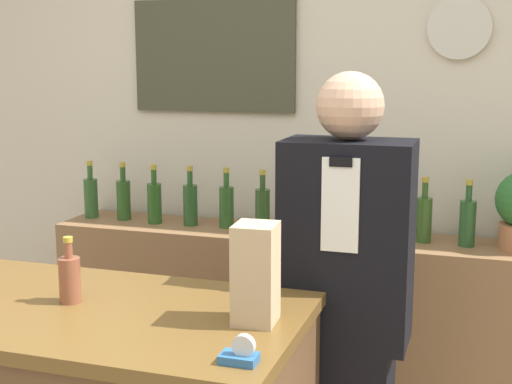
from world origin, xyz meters
TOP-DOWN VIEW (x-y plane):
  - back_wall at (-0.00, 2.00)m, footprint 5.20×0.09m
  - back_shelf at (0.07, 1.75)m, footprint 2.34×0.37m
  - shopkeeper at (0.41, 0.95)m, footprint 0.41×0.26m
  - paper_bag at (0.24, 0.52)m, footprint 0.12×0.13m
  - tape_dispenser at (0.29, 0.25)m, footprint 0.09×0.06m
  - counter_bottle_2 at (-0.34, 0.51)m, footprint 0.06×0.06m
  - shelf_bottle_0 at (-1.02, 1.77)m, footprint 0.07×0.07m
  - shelf_bottle_1 at (-0.84, 1.77)m, footprint 0.07×0.07m
  - shelf_bottle_2 at (-0.66, 1.74)m, footprint 0.07×0.07m
  - shelf_bottle_3 at (-0.48, 1.76)m, footprint 0.07×0.07m
  - shelf_bottle_4 at (-0.31, 1.76)m, footprint 0.07×0.07m
  - shelf_bottle_5 at (-0.13, 1.75)m, footprint 0.07×0.07m
  - shelf_bottle_6 at (0.05, 1.75)m, footprint 0.07×0.07m
  - shelf_bottle_7 at (0.23, 1.74)m, footprint 0.07×0.07m
  - shelf_bottle_8 at (0.41, 1.76)m, footprint 0.07×0.07m
  - shelf_bottle_9 at (0.59, 1.77)m, footprint 0.07×0.07m
  - shelf_bottle_10 at (0.76, 1.75)m, footprint 0.07×0.07m

SIDE VIEW (x-z plane):
  - back_shelf at x=0.07m, z-range 0.00..0.91m
  - shopkeeper at x=0.41m, z-range 0.00..1.64m
  - tape_dispenser at x=0.29m, z-range 0.94..1.02m
  - shelf_bottle_0 at x=-1.02m, z-range 0.87..1.15m
  - shelf_bottle_1 at x=-0.84m, z-range 0.87..1.15m
  - shelf_bottle_2 at x=-0.66m, z-range 0.87..1.15m
  - shelf_bottle_3 at x=-0.48m, z-range 0.87..1.15m
  - shelf_bottle_4 at x=-0.31m, z-range 0.87..1.15m
  - shelf_bottle_5 at x=-0.13m, z-range 0.87..1.15m
  - shelf_bottle_6 at x=0.05m, z-range 0.87..1.15m
  - shelf_bottle_7 at x=0.23m, z-range 0.87..1.15m
  - shelf_bottle_8 at x=0.41m, z-range 0.87..1.15m
  - shelf_bottle_9 at x=0.59m, z-range 0.87..1.15m
  - shelf_bottle_10 at x=0.76m, z-range 0.87..1.15m
  - counter_bottle_2 at x=-0.34m, z-range 0.93..1.13m
  - paper_bag at x=0.24m, z-range 0.96..1.24m
  - back_wall at x=0.00m, z-range 0.01..2.71m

